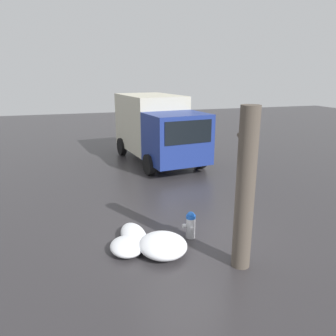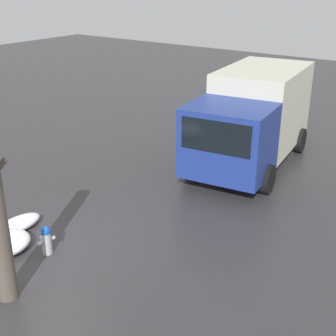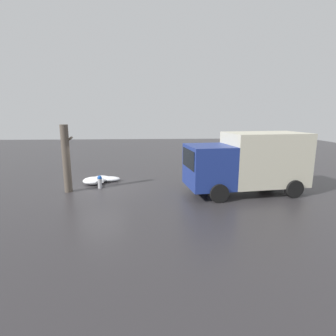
{
  "view_description": "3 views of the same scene",
  "coord_description": "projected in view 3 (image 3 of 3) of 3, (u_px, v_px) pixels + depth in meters",
  "views": [
    {
      "loc": [
        -7.28,
        2.9,
        4.16
      ],
      "look_at": [
        3.42,
        -0.45,
        0.93
      ],
      "focal_mm": 35.0,
      "sensor_mm": 36.0,
      "label": 1
    },
    {
      "loc": [
        -5.99,
        -7.86,
        6.19
      ],
      "look_at": [
        4.27,
        -0.45,
        0.85
      ],
      "focal_mm": 50.0,
      "sensor_mm": 36.0,
      "label": 2
    },
    {
      "loc": [
        2.99,
        -14.46,
        4.08
      ],
      "look_at": [
        3.77,
        -1.28,
        1.38
      ],
      "focal_mm": 28.0,
      "sensor_mm": 36.0,
      "label": 3
    }
  ],
  "objects": [
    {
      "name": "snow_pile_by_hydrant",
      "position": [
        94.0,
        181.0,
        15.61
      ],
      "size": [
        1.29,
        1.15,
        0.42
      ],
      "color": "white",
      "rests_on": "ground_plane"
    },
    {
      "name": "snow_pile_by_tree",
      "position": [
        109.0,
        179.0,
        16.21
      ],
      "size": [
        1.37,
        0.63,
        0.31
      ],
      "color": "white",
      "rests_on": "ground_plane"
    },
    {
      "name": "ground_plane",
      "position": [
        100.0,
        188.0,
        14.79
      ],
      "size": [
        60.0,
        60.0,
        0.0
      ],
      "primitive_type": "plane",
      "color": "#333033"
    },
    {
      "name": "snow_pile_curbside",
      "position": [
        102.0,
        178.0,
        16.44
      ],
      "size": [
        1.0,
        0.81,
        0.31
      ],
      "color": "white",
      "rests_on": "ground_plane"
    },
    {
      "name": "fire_hydrant",
      "position": [
        100.0,
        182.0,
        14.72
      ],
      "size": [
        0.45,
        0.35,
        0.73
      ],
      "rotation": [
        0.0,
        0.0,
        1.4
      ],
      "color": "#B7B7BC",
      "rests_on": "ground_plane"
    },
    {
      "name": "delivery_truck",
      "position": [
        248.0,
        161.0,
        13.63
      ],
      "size": [
        6.4,
        3.37,
        3.17
      ],
      "rotation": [
        0.0,
        0.0,
        1.7
      ],
      "color": "navy",
      "rests_on": "ground_plane"
    },
    {
      "name": "tree_trunk",
      "position": [
        66.0,
        159.0,
        13.75
      ],
      "size": [
        0.62,
        0.41,
        3.58
      ],
      "color": "brown",
      "rests_on": "ground_plane"
    }
  ]
}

